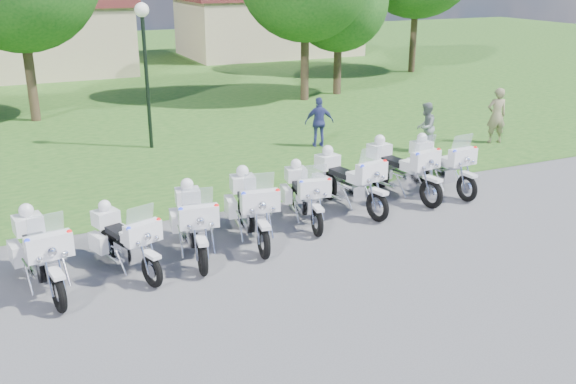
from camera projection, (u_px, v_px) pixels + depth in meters
name	position (u px, v px, depth m)	size (l,w,h in m)	color
ground	(339.00, 248.00, 13.44)	(100.00, 100.00, 0.00)	#57575C
grass_lawn	(112.00, 70.00, 36.64)	(100.00, 48.00, 0.01)	#23561B
motorcycle_0	(40.00, 252.00, 11.56)	(1.08, 2.51, 1.70)	black
motorcycle_1	(125.00, 240.00, 12.25)	(1.19, 2.19, 1.53)	black
motorcycle_2	(194.00, 221.00, 12.98)	(1.03, 2.48, 1.67)	black
motorcycle_3	(251.00, 207.00, 13.70)	(1.06, 2.56, 1.73)	black
motorcycle_4	(304.00, 194.00, 14.70)	(0.99, 2.31, 1.56)	black
motorcycle_5	(348.00, 180.00, 15.45)	(1.14, 2.53, 1.72)	black
motorcycle_6	(400.00, 168.00, 16.29)	(1.14, 2.60, 1.76)	black
motorcycle_7	(440.00, 164.00, 16.76)	(0.91, 2.48, 1.67)	black
lamp_post	(144.00, 41.00, 19.80)	(0.44, 0.44, 4.56)	black
building_east	(268.00, 23.00, 42.83)	(11.44, 7.28, 4.10)	#C2AB8C
bystander_a	(496.00, 116.00, 21.22)	(0.67, 0.44, 1.84)	#867E5B
bystander_b	(425.00, 127.00, 20.25)	(0.76, 0.59, 1.57)	slate
bystander_c	(319.00, 122.00, 20.81)	(0.95, 0.39, 1.62)	navy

